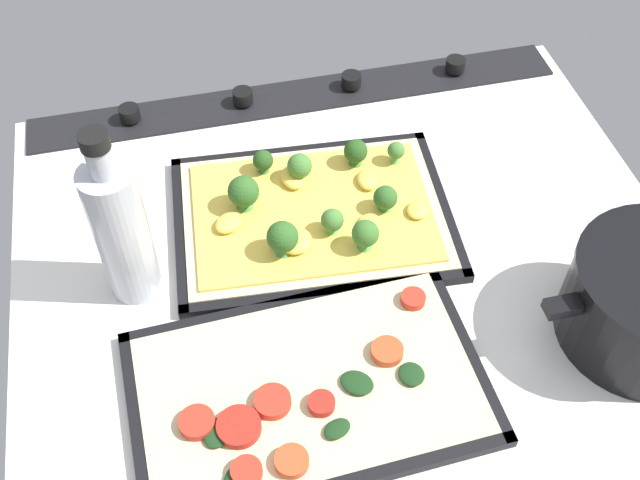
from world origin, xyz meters
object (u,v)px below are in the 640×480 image
Objects in this scene: broccoli_pizza at (313,210)px; veggie_pizza_back at (305,390)px; oil_bottle at (121,230)px; baking_tray_front at (313,219)px; baking_tray_back at (308,389)px.

broccoli_pizza is 0.94× the size of veggie_pizza_back.
broccoli_pizza is 1.42× the size of oil_bottle.
baking_tray_front is 1.54cm from broccoli_pizza.
oil_bottle is at bearing -48.01° from baking_tray_back.
oil_bottle is (15.58, -18.17, 8.50)cm from veggie_pizza_back.
oil_bottle is (21.67, 4.88, 9.23)cm from baking_tray_front.
veggie_pizza_back is at bearing 75.20° from baking_tray_front.
broccoli_pizza is 23.39cm from baking_tray_back.
veggie_pizza_back is at bearing 75.30° from broccoli_pizza.
baking_tray_front is at bearing -167.32° from oil_bottle.
broccoli_pizza is 23.86cm from veggie_pizza_back.
veggie_pizza_back is (6.05, 23.07, -0.81)cm from broccoli_pizza.
broccoli_pizza is at bearing -104.03° from baking_tray_back.
veggie_pizza_back is at bearing 130.62° from oil_bottle.
baking_tray_front is 23.85cm from veggie_pizza_back.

